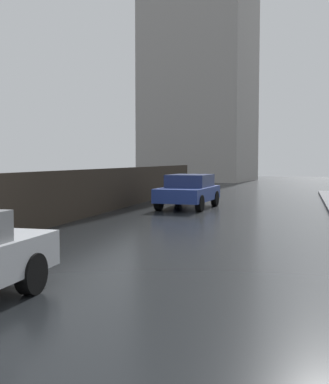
# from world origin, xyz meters

# --- Properties ---
(car_blue_near_kerb) EXTENTS (2.12, 3.93, 1.40)m
(car_blue_near_kerb) POSITION_xyz_m (-1.55, 18.73, 0.74)
(car_blue_near_kerb) COLOR navy
(car_blue_near_kerb) RESTS_ON ground
(distant_tower) EXTENTS (10.76, 9.77, 26.85)m
(distant_tower) POSITION_xyz_m (-6.67, 46.05, 13.43)
(distant_tower) COLOR #9E9993
(distant_tower) RESTS_ON ground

